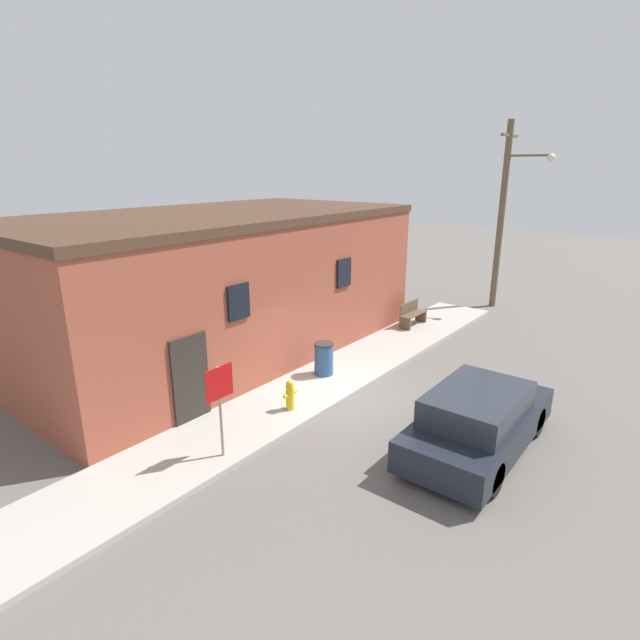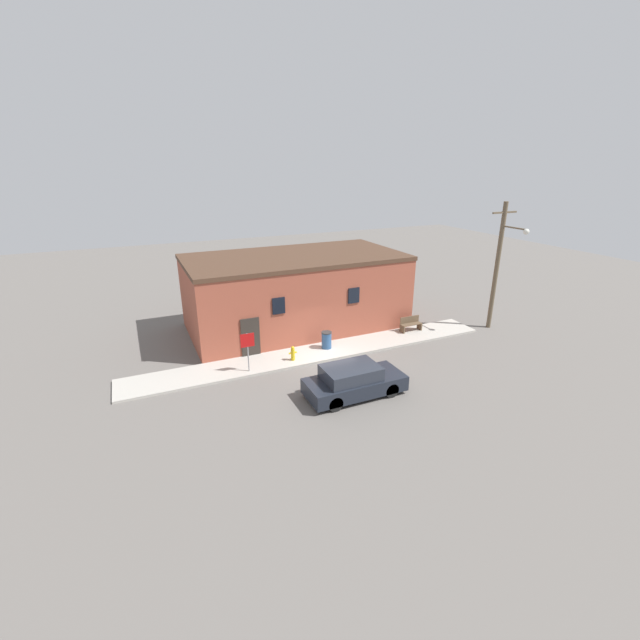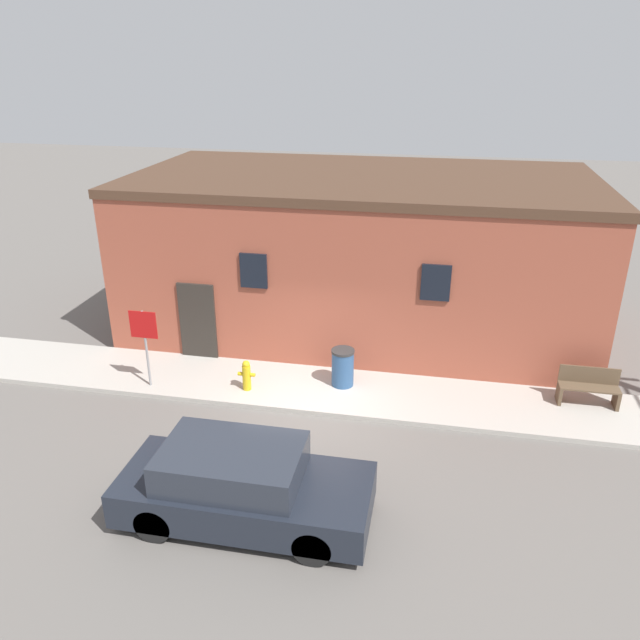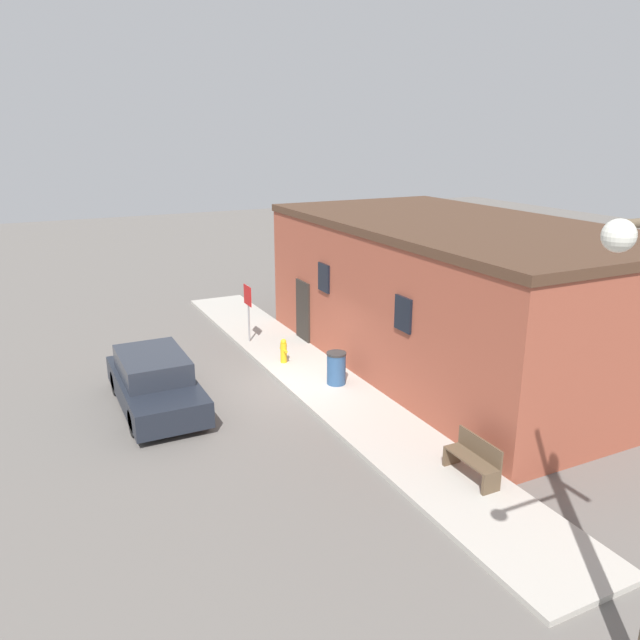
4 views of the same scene
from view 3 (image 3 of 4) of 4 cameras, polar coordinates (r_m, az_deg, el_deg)
name	(u,v)px [view 3 (image 3 of 4)]	position (r m, az deg, el deg)	size (l,w,h in m)	color
ground_plane	(304,415)	(14.59, -1.43, -8.66)	(80.00, 80.00, 0.00)	#66605B
sidewalk	(314,389)	(15.49, -0.54, -6.33)	(20.34, 2.22, 0.12)	#B2ADA3
brick_building	(360,252)	(18.59, 3.72, 6.24)	(13.00, 6.82, 4.54)	#9E4C38
fire_hydrant	(247,375)	(15.28, -6.73, -5.03)	(0.43, 0.20, 0.78)	gold
stop_sign	(144,334)	(15.49, -15.76, -1.27)	(0.68, 0.06, 1.98)	gray
bench	(589,387)	(15.88, 23.34, -5.66)	(1.35, 0.44, 0.88)	brown
trash_bin	(343,367)	(15.36, 2.09, -4.34)	(0.57, 0.57, 0.95)	#2D517F
parked_car	(242,486)	(11.46, -7.16, -14.80)	(4.46, 1.88, 1.44)	black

